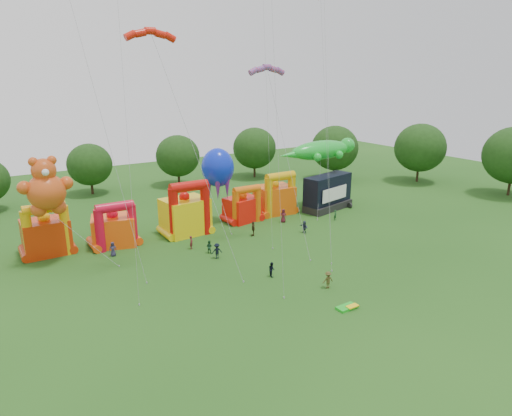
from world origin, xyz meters
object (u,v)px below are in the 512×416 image
spectator_0 (113,249)px  teddy_bear_kite (71,222)px  bouncy_castle_0 (46,234)px  stage_trailer (328,193)px  gecko_kite (320,174)px  octopus_kite (219,180)px  bouncy_castle_2 (186,214)px  spectator_4 (253,229)px

spectator_0 → teddy_bear_kite: bearing=-165.0°
bouncy_castle_0 → spectator_0: (6.35, -4.79, -1.61)m
stage_trailer → spectator_0: stage_trailer is taller
gecko_kite → stage_trailer: bearing=-15.8°
teddy_bear_kite → octopus_kite: (20.75, 4.62, 1.34)m
stage_trailer → bouncy_castle_0: bearing=175.5°
spectator_0 → bouncy_castle_2: bearing=27.2°
gecko_kite → octopus_kite: (-16.20, 2.44, 0.54)m
spectator_4 → bouncy_castle_2: bearing=-101.8°
bouncy_castle_2 → stage_trailer: 23.64m
bouncy_castle_0 → stage_trailer: size_ratio=0.71×
gecko_kite → spectator_0: 33.17m
spectator_0 → gecko_kite: bearing=16.4°
gecko_kite → spectator_4: 16.50m
stage_trailer → spectator_4: stage_trailer is taller
bouncy_castle_2 → spectator_4: bouncy_castle_2 is taller
octopus_kite → gecko_kite: bearing=-8.6°
bouncy_castle_0 → teddy_bear_kite: size_ratio=0.53×
teddy_bear_kite → spectator_4: (21.89, -2.58, -3.99)m
bouncy_castle_2 → octopus_kite: (6.00, 1.77, 3.49)m
spectator_4 → gecko_kite: bearing=132.9°
bouncy_castle_0 → bouncy_castle_2: (16.90, -2.10, 0.33)m
stage_trailer → teddy_bear_kite: (-38.37, -1.78, 2.31)m
bouncy_castle_2 → gecko_kite: (22.20, -0.67, 2.95)m
gecko_kite → teddy_bear_kite: bearing=-176.6°
bouncy_castle_2 → gecko_kite: 22.41m
bouncy_castle_0 → gecko_kite: (39.10, -2.77, 3.28)m
octopus_kite → spectator_4: (1.14, -7.20, -5.33)m
spectator_4 → octopus_kite: bearing=-145.6°
bouncy_castle_0 → octopus_kite: (22.90, -0.33, 3.83)m
stage_trailer → spectator_0: bearing=-177.3°
bouncy_castle_0 → spectator_4: 25.23m
stage_trailer → spectator_4: bearing=-165.2°
bouncy_castle_0 → spectator_0: 8.12m
octopus_kite → spectator_0: size_ratio=6.15×
bouncy_castle_0 → bouncy_castle_2: 17.03m
bouncy_castle_2 → octopus_kite: 7.17m
octopus_kite → spectator_0: (-16.55, -4.47, -5.44)m
spectator_0 → spectator_4: size_ratio=0.90×
gecko_kite → octopus_kite: size_ratio=1.36×
teddy_bear_kite → spectator_0: size_ratio=7.02×
stage_trailer → spectator_0: size_ratio=5.28×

